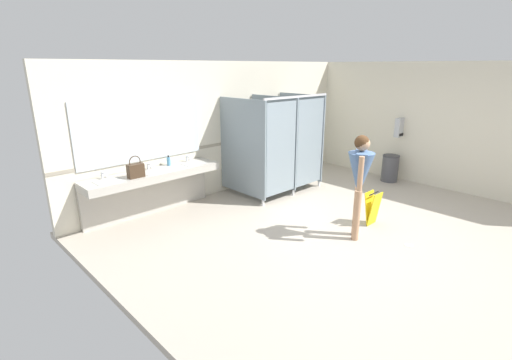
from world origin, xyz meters
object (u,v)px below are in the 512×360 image
at_px(trash_bin, 390,168).
at_px(soap_dispenser, 169,161).
at_px(paper_towel_dispenser_upper, 400,127).
at_px(wet_floor_sign, 372,208).
at_px(person_standing, 360,174).
at_px(paper_cup, 133,174).
at_px(handbag, 136,170).

relative_size(trash_bin, soap_dispenser, 3.30).
distance_m(paper_towel_dispenser_upper, soap_dispenser, 5.38).
bearing_deg(trash_bin, wet_floor_sign, -158.72).
xyz_separation_m(paper_towel_dispenser_upper, soap_dispenser, (-4.96, 2.06, -0.32)).
relative_size(paper_towel_dispenser_upper, soap_dispenser, 2.31).
xyz_separation_m(trash_bin, wet_floor_sign, (-2.60, -1.01, -0.02)).
bearing_deg(soap_dispenser, wet_floor_sign, -55.81).
relative_size(person_standing, paper_cup, 16.77).
relative_size(paper_cup, wet_floor_sign, 0.17).
bearing_deg(paper_towel_dispenser_upper, paper_cup, 162.76).
relative_size(paper_towel_dispenser_upper, paper_cup, 4.47).
height_order(trash_bin, paper_cup, paper_cup).
height_order(soap_dispenser, wet_floor_sign, soap_dispenser).
bearing_deg(person_standing, trash_bin, 18.54).
xyz_separation_m(person_standing, paper_cup, (-2.29, 2.89, -0.15)).
height_order(paper_towel_dispenser_upper, trash_bin, paper_towel_dispenser_upper).
distance_m(paper_towel_dispenser_upper, handbag, 6.04).
xyz_separation_m(handbag, paper_cup, (-0.04, 0.05, -0.08)).
distance_m(trash_bin, soap_dispenser, 5.16).
height_order(soap_dispenser, paper_cup, soap_dispenser).
height_order(handbag, paper_cup, handbag).
distance_m(soap_dispenser, paper_cup, 0.89).
bearing_deg(handbag, person_standing, -51.59).
distance_m(paper_towel_dispenser_upper, trash_bin, 0.98).
bearing_deg(person_standing, wet_floor_sign, 6.69).
bearing_deg(wet_floor_sign, soap_dispenser, 124.19).
height_order(trash_bin, wet_floor_sign, trash_bin).
bearing_deg(person_standing, soap_dispenser, 114.61).
xyz_separation_m(paper_towel_dispenser_upper, paper_cup, (-5.81, 1.80, -0.35)).
relative_size(handbag, soap_dispenser, 1.95).
xyz_separation_m(paper_towel_dispenser_upper, wet_floor_sign, (-2.87, -1.01, -0.96)).
bearing_deg(handbag, wet_floor_sign, -43.65).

